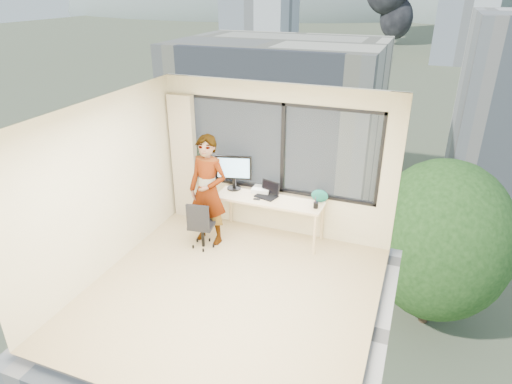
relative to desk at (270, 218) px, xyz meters
The scene contains 23 objects.
floor 1.70m from the desk, 90.00° to the right, with size 4.00×4.00×0.01m, color tan.
ceiling 2.78m from the desk, 90.00° to the right, with size 4.00×4.00×0.01m, color white.
wall_front 3.78m from the desk, 90.00° to the right, with size 4.00×0.01×2.60m, color beige.
wall_left 2.76m from the desk, 140.31° to the right, with size 0.01×4.00×2.60m, color beige.
wall_right 2.76m from the desk, 39.69° to the right, with size 0.01×4.00×2.60m, color beige.
window_wall 1.20m from the desk, 81.63° to the left, with size 3.30×0.16×1.55m, color black, non-canonical shape.
curtain 1.90m from the desk, behind, with size 0.45×0.14×2.30m, color beige.
desk is the anchor object (origin of this frame).
chair 1.16m from the desk, 143.98° to the right, with size 0.44×0.44×0.87m, color black, non-canonical shape.
person 1.17m from the desk, 153.42° to the right, with size 0.68×0.45×1.87m, color #2D2D33.
monitor 1.00m from the desk, 169.93° to the left, with size 0.62×0.13×0.62m, color black, non-canonical shape.
game_console 0.50m from the desk, 140.55° to the left, with size 0.31×0.26×0.07m, color white.
laptop 0.49m from the desk, 164.42° to the left, with size 0.35×0.37×0.23m, color black, non-canonical shape.
cellphone 0.45m from the desk, 145.40° to the right, with size 0.11×0.05×0.01m, color black.
pen_cup 0.91m from the desk, ahead, with size 0.08×0.08×0.10m, color black.
handbag 0.95m from the desk, 11.45° to the left, with size 0.28×0.14×0.21m, color #0C4C3F.
exterior_ground 119.21m from the desk, 90.00° to the left, with size 400.00×400.00×0.04m, color #515B3D.
near_bldg_a 30.64m from the desk, 107.62° to the left, with size 16.00×12.00×14.00m, color beige.
far_tower_a 99.69m from the desk, 110.55° to the left, with size 14.00×14.00×28.00m, color silver.
far_tower_d 160.05m from the desk, 112.02° to the left, with size 16.00×14.00×22.00m, color silver.
hill_a 340.51m from the desk, 110.65° to the left, with size 288.00×216.00×90.00m, color slate.
tree_a 27.88m from the desk, 128.19° to the left, with size 7.00×7.00×8.00m, color #214617, non-canonical shape.
tree_b 19.51m from the desk, 76.24° to the left, with size 7.60×7.60×9.00m, color #214617, non-canonical shape.
Camera 1 is at (2.18, -4.68, 4.01)m, focal length 31.31 mm.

